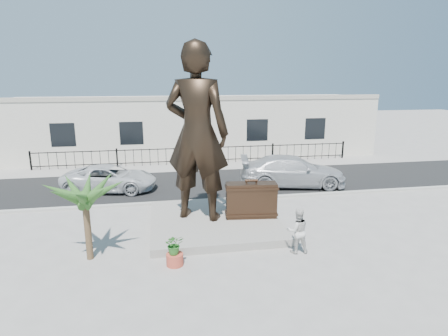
# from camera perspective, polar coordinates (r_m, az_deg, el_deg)

# --- Properties ---
(ground) EXTENTS (100.00, 100.00, 0.00)m
(ground) POSITION_cam_1_polar(r_m,az_deg,el_deg) (14.53, 1.39, -10.72)
(ground) COLOR #9E9991
(ground) RESTS_ON ground
(street) EXTENTS (40.00, 7.00, 0.01)m
(street) POSITION_cam_1_polar(r_m,az_deg,el_deg) (21.96, -2.71, -2.15)
(street) COLOR black
(street) RESTS_ON ground
(curb) EXTENTS (40.00, 0.25, 0.12)m
(curb) POSITION_cam_1_polar(r_m,az_deg,el_deg) (18.63, -1.34, -4.90)
(curb) COLOR #A5A399
(curb) RESTS_ON ground
(far_sidewalk) EXTENTS (40.00, 2.50, 0.02)m
(far_sidewalk) POSITION_cam_1_polar(r_m,az_deg,el_deg) (25.80, -3.85, 0.26)
(far_sidewalk) COLOR #9E9991
(far_sidewalk) RESTS_ON ground
(plinth) EXTENTS (5.20, 5.20, 0.30)m
(plinth) POSITION_cam_1_polar(r_m,az_deg,el_deg) (15.75, -1.49, -8.13)
(plinth) COLOR gray
(plinth) RESTS_ON ground
(fence) EXTENTS (22.00, 0.10, 1.20)m
(fence) POSITION_cam_1_polar(r_m,az_deg,el_deg) (26.45, -4.05, 1.90)
(fence) COLOR black
(fence) RESTS_ON ground
(building) EXTENTS (28.00, 7.00, 4.40)m
(building) POSITION_cam_1_polar(r_m,az_deg,el_deg) (30.31, -4.94, 6.47)
(building) COLOR silver
(building) RESTS_ON ground
(statue) EXTENTS (3.04, 2.59, 7.07)m
(statue) POSITION_cam_1_polar(r_m,az_deg,el_deg) (14.94, -4.14, 5.33)
(statue) COLOR black
(statue) RESTS_ON plinth
(suitcase) EXTENTS (2.14, 0.87, 1.47)m
(suitcase) POSITION_cam_1_polar(r_m,az_deg,el_deg) (15.62, 4.16, -4.89)
(suitcase) COLOR #352216
(suitcase) RESTS_ON plinth
(tourist) EXTENTS (0.83, 0.67, 1.62)m
(tourist) POSITION_cam_1_polar(r_m,az_deg,el_deg) (13.42, 11.15, -9.35)
(tourist) COLOR silver
(tourist) RESTS_ON ground
(car_white) EXTENTS (5.27, 3.15, 1.37)m
(car_white) POSITION_cam_1_polar(r_m,az_deg,el_deg) (21.08, -17.01, -1.49)
(car_white) COLOR silver
(car_white) RESTS_ON street
(car_silver) EXTENTS (6.16, 3.38, 1.69)m
(car_silver) POSITION_cam_1_polar(r_m,az_deg,el_deg) (21.34, 10.42, -0.47)
(car_silver) COLOR #ABADB0
(car_silver) RESTS_ON street
(worker) EXTENTS (1.10, 0.64, 1.68)m
(worker) POSITION_cam_1_polar(r_m,az_deg,el_deg) (25.86, -2.16, 2.24)
(worker) COLOR orange
(worker) RESTS_ON far_sidewalk
(palm_tree) EXTENTS (1.80, 1.80, 3.20)m
(palm_tree) POSITION_cam_1_polar(r_m,az_deg,el_deg) (13.85, -19.68, -12.86)
(palm_tree) COLOR #28501D
(palm_tree) RESTS_ON ground
(planter) EXTENTS (0.56, 0.56, 0.40)m
(planter) POSITION_cam_1_polar(r_m,az_deg,el_deg) (12.69, -7.50, -13.65)
(planter) COLOR #B94431
(planter) RESTS_ON ground
(shrub) EXTENTS (0.66, 0.58, 0.67)m
(shrub) POSITION_cam_1_polar(r_m,az_deg,el_deg) (12.46, -7.58, -11.46)
(shrub) COLOR #286822
(shrub) RESTS_ON planter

